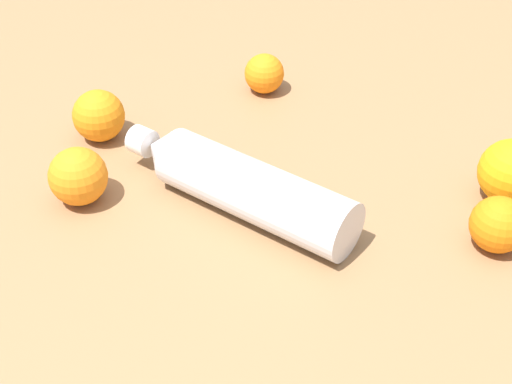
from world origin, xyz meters
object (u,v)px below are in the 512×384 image
object	(u,v)px
water_bottle	(240,185)
orange_4	(99,116)
orange_0	(512,172)
orange_3	(78,176)
orange_2	(264,74)
orange_1	(498,224)

from	to	relation	value
water_bottle	orange_4	bearing A→B (deg)	-2.61
orange_0	orange_3	world-z (taller)	orange_0
orange_3	water_bottle	bearing A→B (deg)	-31.30
orange_0	orange_3	xyz separation A→B (m)	(-0.48, 0.23, -0.00)
orange_0	orange_2	xyz separation A→B (m)	(-0.15, 0.37, -0.01)
orange_0	orange_4	bearing A→B (deg)	139.27
orange_1	orange_2	distance (m)	0.44
orange_1	orange_3	distance (m)	0.50
orange_2	orange_4	bearing A→B (deg)	-177.35
orange_0	orange_4	distance (m)	0.55
orange_3	orange_2	bearing A→B (deg)	22.56
orange_0	orange_3	size ratio (longest dim) A/B	1.13
orange_1	orange_0	bearing A→B (deg)	41.10
orange_3	orange_4	size ratio (longest dim) A/B	1.02
orange_2	orange_4	size ratio (longest dim) A/B	0.83
orange_4	orange_2	bearing A→B (deg)	2.65
orange_3	orange_1	bearing A→B (deg)	-36.26
orange_1	orange_2	xyz separation A→B (m)	(-0.08, 0.43, -0.00)
orange_2	orange_0	bearing A→B (deg)	-67.42
orange_3	orange_4	world-z (taller)	orange_3
orange_0	orange_1	size ratio (longest dim) A/B	1.24
orange_0	orange_1	distance (m)	0.10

